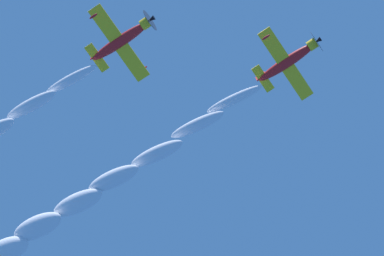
# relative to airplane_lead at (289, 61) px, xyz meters

# --- Properties ---
(airplane_lead) EXTENTS (8.67, 7.78, 3.21)m
(airplane_lead) POSITION_rel_airplane_lead_xyz_m (0.00, 0.00, 0.00)
(airplane_lead) COLOR red
(airplane_left_wingman) EXTENTS (8.59, 7.81, 3.28)m
(airplane_left_wingman) POSITION_rel_airplane_lead_xyz_m (15.14, -8.21, -1.10)
(airplane_left_wingman) COLOR red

